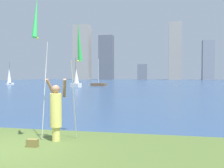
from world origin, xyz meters
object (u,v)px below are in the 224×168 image
object	(u,v)px
kite_flag_left	(36,21)
sailboat_5	(9,77)
kite_flag_right	(79,44)
sailboat_3	(76,79)
bag	(32,143)
person	(56,110)
sailboat_1	(99,84)

from	to	relation	value
kite_flag_left	sailboat_5	world-z (taller)	sailboat_5
kite_flag_right	sailboat_5	distance (m)	51.05
kite_flag_left	sailboat_3	size ratio (longest dim) A/B	0.86
kite_flag_right	bag	xyz separation A→B (m)	(-0.84, -1.49, -2.88)
kite_flag_left	bag	xyz separation A→B (m)	(0.11, -0.50, -3.43)
person	kite_flag_left	xyz separation A→B (m)	(-0.48, -0.26, 2.62)
person	sailboat_5	world-z (taller)	sailboat_5
kite_flag_left	sailboat_5	size ratio (longest dim) A/B	0.89
person	sailboat_5	bearing A→B (deg)	106.02
kite_flag_left	sailboat_5	bearing A→B (deg)	124.06
kite_flag_right	sailboat_1	xyz separation A→B (m)	(-9.33, 38.58, -2.67)
person	sailboat_1	distance (m)	40.29
kite_flag_left	kite_flag_right	distance (m)	1.48
person	bag	xyz separation A→B (m)	(-0.37, -0.76, -0.81)
sailboat_1	sailboat_3	bearing A→B (deg)	-113.90
kite_flag_left	sailboat_1	distance (m)	40.57
kite_flag_right	sailboat_3	distance (m)	35.14
kite_flag_right	bag	world-z (taller)	kite_flag_right
sailboat_1	sailboat_5	xyz separation A→B (m)	(-20.35, 2.93, 1.36)
bag	sailboat_5	size ratio (longest dim) A/B	0.07
sailboat_3	kite_flag_left	bearing A→B (deg)	-72.38
kite_flag_left	sailboat_1	world-z (taller)	sailboat_1
kite_flag_left	kite_flag_right	xyz separation A→B (m)	(0.95, 0.99, -0.56)
sailboat_5	bag	bearing A→B (deg)	-56.15
kite_flag_left	sailboat_5	distance (m)	51.33
sailboat_3	sailboat_5	world-z (taller)	sailboat_3
bag	sailboat_3	size ratio (longest dim) A/B	0.06
kite_flag_right	sailboat_5	size ratio (longest dim) A/B	0.77
person	kite_flag_left	bearing A→B (deg)	-170.02
sailboat_1	kite_flag_right	bearing A→B (deg)	-76.40
person	sailboat_1	bearing A→B (deg)	84.05
kite_flag_left	kite_flag_right	size ratio (longest dim) A/B	1.15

